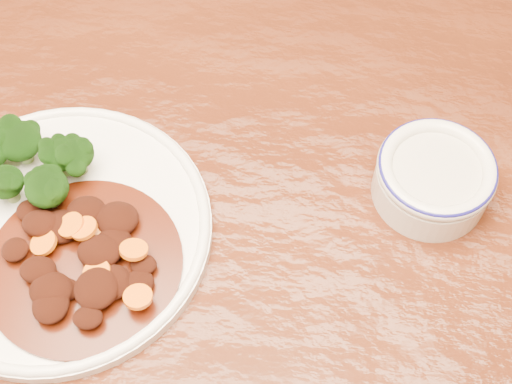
{
  "coord_description": "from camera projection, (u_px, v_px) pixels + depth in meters",
  "views": [
    {
      "loc": [
        0.11,
        -0.32,
        1.38
      ],
      "look_at": [
        0.1,
        0.05,
        0.77
      ],
      "focal_mm": 50.0,
      "sensor_mm": 36.0,
      "label": 1
    }
  ],
  "objects": [
    {
      "name": "dip_bowl",
      "position": [
        434.0,
        177.0,
        0.71
      ],
      "size": [
        0.12,
        0.12,
        0.05
      ],
      "rotation": [
        0.0,
        0.0,
        -0.1
      ],
      "color": "silver",
      "rests_on": "dining_table"
    },
    {
      "name": "dining_table",
      "position": [
        164.0,
        280.0,
        0.77
      ],
      "size": [
        1.57,
        1.03,
        0.75
      ],
      "rotation": [
        0.0,
        0.0,
        -0.09
      ],
      "color": "#4D1F0D",
      "rests_on": "ground"
    },
    {
      "name": "broccoli_florets",
      "position": [
        18.0,
        163.0,
        0.7
      ],
      "size": [
        0.15,
        0.1,
        0.05
      ],
      "color": "olive",
      "rests_on": "dinner_plate"
    },
    {
      "name": "dinner_plate",
      "position": [
        60.0,
        230.0,
        0.7
      ],
      "size": [
        0.3,
        0.3,
        0.02
      ],
      "rotation": [
        0.0,
        0.0,
        -0.41
      ],
      "color": "white",
      "rests_on": "dining_table"
    },
    {
      "name": "mince_stew",
      "position": [
        85.0,
        258.0,
        0.67
      ],
      "size": [
        0.19,
        0.19,
        0.03
      ],
      "color": "#3F1306",
      "rests_on": "dinner_plate"
    }
  ]
}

